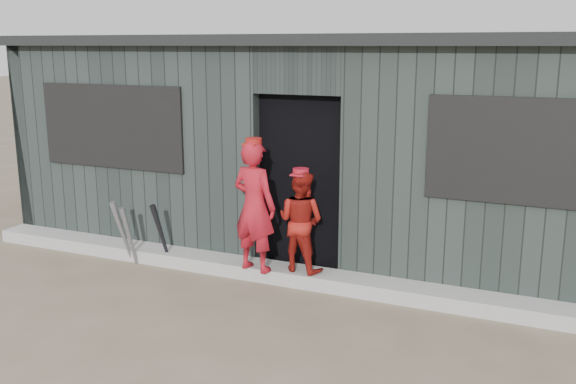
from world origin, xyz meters
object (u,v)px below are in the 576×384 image
at_px(player_red_right, 301,221).
at_px(bat_left, 122,232).
at_px(bat_mid, 129,236).
at_px(bat_right, 161,235).
at_px(player_grey_back, 354,213).
at_px(dugout, 341,143).
at_px(player_red_left, 254,206).

bearing_deg(player_red_right, bat_left, 15.96).
height_order(bat_left, bat_mid, bat_left).
height_order(bat_left, player_red_right, player_red_right).
bearing_deg(bat_right, bat_left, -164.72).
relative_size(player_grey_back, dugout, 0.16).
relative_size(bat_mid, dugout, 0.09).
height_order(bat_right, player_red_right, player_red_right).
xyz_separation_m(bat_mid, dugout, (1.90, 1.95, 0.93)).
bearing_deg(player_grey_back, player_red_right, 53.99).
relative_size(bat_right, player_red_right, 0.71).
distance_m(bat_left, player_red_left, 1.74).
bearing_deg(bat_right, player_red_left, -2.37).
height_order(bat_mid, player_grey_back, player_grey_back).
bearing_deg(bat_mid, bat_left, 175.86).
bearing_deg(bat_right, dugout, 49.74).
relative_size(bat_left, dugout, 0.10).
bearing_deg(player_grey_back, dugout, -68.49).
height_order(bat_left, player_red_left, player_red_left).
bearing_deg(player_red_left, bat_mid, 13.73).
bearing_deg(player_grey_back, bat_right, 15.57).
bearing_deg(player_red_right, bat_mid, 16.49).
bearing_deg(bat_mid, dugout, 45.82).
xyz_separation_m(player_grey_back, dugout, (-0.52, 1.03, 0.63)).
bearing_deg(bat_left, player_red_right, 7.01).
distance_m(player_red_right, dugout, 1.79).
height_order(bat_right, dugout, dugout).
bearing_deg(dugout, bat_right, -130.26).
bearing_deg(bat_right, bat_mid, -159.72).
bearing_deg(player_red_left, bat_right, 8.46).
distance_m(bat_right, player_grey_back, 2.23).
xyz_separation_m(bat_right, dugout, (1.54, 1.82, 0.91)).
bearing_deg(player_red_right, dugout, -76.42).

